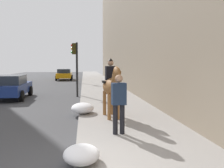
{
  "coord_description": "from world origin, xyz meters",
  "views": [
    {
      "loc": [
        -4.91,
        -0.21,
        2.13
      ],
      "look_at": [
        4.0,
        -1.22,
        1.4
      ],
      "focal_mm": 40.1,
      "sensor_mm": 36.0,
      "label": 1
    }
  ],
  "objects_px": {
    "car_near_lane": "(64,74)",
    "car_mid_lane": "(10,86)",
    "mounted_horse_near": "(111,86)",
    "pedestrian_greeting": "(119,100)",
    "traffic_light_far_curb": "(76,59)",
    "traffic_light_near_curb": "(76,60)"
  },
  "relations": [
    {
      "from": "traffic_light_far_curb",
      "to": "car_near_lane",
      "type": "bearing_deg",
      "value": 15.07
    },
    {
      "from": "car_mid_lane",
      "to": "traffic_light_near_curb",
      "type": "relative_size",
      "value": 1.24
    },
    {
      "from": "mounted_horse_near",
      "to": "car_near_lane",
      "type": "xyz_separation_m",
      "value": [
        23.87,
        3.54,
        -0.57
      ]
    },
    {
      "from": "car_near_lane",
      "to": "traffic_light_near_curb",
      "type": "relative_size",
      "value": 1.29
    },
    {
      "from": "car_near_lane",
      "to": "traffic_light_far_curb",
      "type": "xyz_separation_m",
      "value": [
        -6.21,
        -1.67,
        1.9
      ]
    },
    {
      "from": "mounted_horse_near",
      "to": "traffic_light_near_curb",
      "type": "height_order",
      "value": "traffic_light_near_curb"
    },
    {
      "from": "mounted_horse_near",
      "to": "traffic_light_near_curb",
      "type": "bearing_deg",
      "value": -173.64
    },
    {
      "from": "pedestrian_greeting",
      "to": "car_mid_lane",
      "type": "xyz_separation_m",
      "value": [
        8.7,
        5.42,
        -0.34
      ]
    },
    {
      "from": "car_mid_lane",
      "to": "traffic_light_far_curb",
      "type": "relative_size",
      "value": 1.09
    },
    {
      "from": "car_near_lane",
      "to": "traffic_light_far_curb",
      "type": "height_order",
      "value": "traffic_light_far_curb"
    },
    {
      "from": "pedestrian_greeting",
      "to": "traffic_light_far_curb",
      "type": "distance_m",
      "value": 20.04
    },
    {
      "from": "pedestrian_greeting",
      "to": "traffic_light_near_curb",
      "type": "relative_size",
      "value": 0.49
    },
    {
      "from": "traffic_light_near_curb",
      "to": "traffic_light_far_curb",
      "type": "distance_m",
      "value": 10.71
    },
    {
      "from": "car_near_lane",
      "to": "traffic_light_far_curb",
      "type": "distance_m",
      "value": 6.71
    },
    {
      "from": "traffic_light_near_curb",
      "to": "traffic_light_far_curb",
      "type": "height_order",
      "value": "traffic_light_far_curb"
    },
    {
      "from": "car_near_lane",
      "to": "car_mid_lane",
      "type": "distance_m",
      "value": 17.51
    },
    {
      "from": "mounted_horse_near",
      "to": "traffic_light_far_curb",
      "type": "bearing_deg",
      "value": 179.99
    },
    {
      "from": "car_near_lane",
      "to": "car_mid_lane",
      "type": "relative_size",
      "value": 1.04
    },
    {
      "from": "car_mid_lane",
      "to": "traffic_light_far_curb",
      "type": "height_order",
      "value": "traffic_light_far_curb"
    },
    {
      "from": "mounted_horse_near",
      "to": "pedestrian_greeting",
      "type": "bearing_deg",
      "value": -6.95
    },
    {
      "from": "mounted_horse_near",
      "to": "car_mid_lane",
      "type": "distance_m",
      "value": 8.48
    },
    {
      "from": "car_near_lane",
      "to": "traffic_light_far_curb",
      "type": "bearing_deg",
      "value": -165.61
    }
  ]
}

